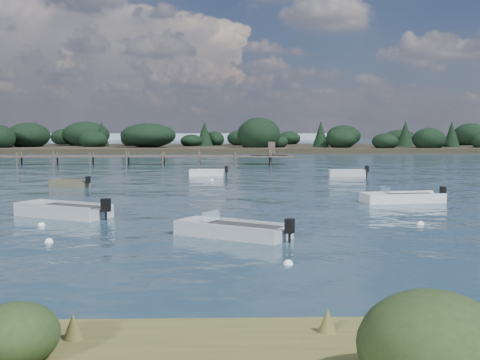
{
  "coord_description": "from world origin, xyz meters",
  "views": [
    {
      "loc": [
        -1.75,
        -23.86,
        4.2
      ],
      "look_at": [
        -0.71,
        14.0,
        1.0
      ],
      "focal_mm": 45.0,
      "sensor_mm": 36.0,
      "label": 1
    }
  ],
  "objects_px": {
    "tender_far_white": "(207,174)",
    "tender_far_grey": "(70,185)",
    "dinghy_mid_grey": "(63,213)",
    "jetty": "(55,156)",
    "tender_far_grey_b": "(347,174)",
    "dinghy_mid_white_a": "(402,200)",
    "dinghy_near_olive": "(232,233)"
  },
  "relations": [
    {
      "from": "tender_far_grey",
      "to": "dinghy_near_olive",
      "type": "height_order",
      "value": "dinghy_near_olive"
    },
    {
      "from": "dinghy_near_olive",
      "to": "dinghy_mid_grey",
      "type": "relative_size",
      "value": 0.94
    },
    {
      "from": "tender_far_white",
      "to": "tender_far_grey",
      "type": "bearing_deg",
      "value": -134.61
    },
    {
      "from": "dinghy_mid_white_a",
      "to": "tender_far_grey_b",
      "type": "bearing_deg",
      "value": 87.84
    },
    {
      "from": "tender_far_grey",
      "to": "jetty",
      "type": "distance_m",
      "value": 28.95
    },
    {
      "from": "dinghy_mid_grey",
      "to": "dinghy_mid_white_a",
      "type": "height_order",
      "value": "dinghy_mid_grey"
    },
    {
      "from": "tender_far_grey",
      "to": "jetty",
      "type": "xyz_separation_m",
      "value": [
        -8.69,
        27.6,
        0.84
      ]
    },
    {
      "from": "dinghy_mid_grey",
      "to": "dinghy_mid_white_a",
      "type": "distance_m",
      "value": 18.8
    },
    {
      "from": "tender_far_grey",
      "to": "dinghy_mid_white_a",
      "type": "xyz_separation_m",
      "value": [
        21.61,
        -10.04,
        0.01
      ]
    },
    {
      "from": "dinghy_mid_white_a",
      "to": "tender_far_white",
      "type": "bearing_deg",
      "value": 120.58
    },
    {
      "from": "tender_far_white",
      "to": "dinghy_mid_grey",
      "type": "xyz_separation_m",
      "value": [
        -6.24,
        -25.23,
        0.01
      ]
    },
    {
      "from": "tender_far_grey_b",
      "to": "dinghy_mid_white_a",
      "type": "distance_m",
      "value": 19.19
    },
    {
      "from": "tender_far_white",
      "to": "tender_far_grey",
      "type": "relative_size",
      "value": 1.09
    },
    {
      "from": "tender_far_grey_b",
      "to": "tender_far_white",
      "type": "height_order",
      "value": "tender_far_grey_b"
    },
    {
      "from": "dinghy_mid_grey",
      "to": "jetty",
      "type": "distance_m",
      "value": 44.61
    },
    {
      "from": "tender_far_white",
      "to": "dinghy_mid_white_a",
      "type": "distance_m",
      "value": 23.21
    },
    {
      "from": "tender_far_grey",
      "to": "dinghy_mid_white_a",
      "type": "bearing_deg",
      "value": -24.92
    },
    {
      "from": "tender_far_grey_b",
      "to": "dinghy_mid_grey",
      "type": "xyz_separation_m",
      "value": [
        -18.77,
        -24.42,
        0.0
      ]
    },
    {
      "from": "tender_far_grey_b",
      "to": "dinghy_near_olive",
      "type": "bearing_deg",
      "value": -109.59
    },
    {
      "from": "tender_far_grey_b",
      "to": "jetty",
      "type": "distance_m",
      "value": 36.11
    },
    {
      "from": "tender_far_white",
      "to": "dinghy_mid_white_a",
      "type": "bearing_deg",
      "value": -59.42
    },
    {
      "from": "tender_far_grey_b",
      "to": "dinghy_near_olive",
      "type": "distance_m",
      "value": 31.91
    },
    {
      "from": "tender_far_white",
      "to": "jetty",
      "type": "relative_size",
      "value": 0.05
    },
    {
      "from": "tender_far_grey_b",
      "to": "jetty",
      "type": "bearing_deg",
      "value": 149.23
    },
    {
      "from": "dinghy_near_olive",
      "to": "dinghy_mid_grey",
      "type": "xyz_separation_m",
      "value": [
        -8.08,
        5.64,
        0.02
      ]
    },
    {
      "from": "tender_far_grey",
      "to": "dinghy_near_olive",
      "type": "bearing_deg",
      "value": -60.92
    },
    {
      "from": "tender_far_grey",
      "to": "tender_far_white",
      "type": "bearing_deg",
      "value": 45.39
    },
    {
      "from": "tender_far_white",
      "to": "jetty",
      "type": "bearing_deg",
      "value": 136.32
    },
    {
      "from": "tender_far_grey",
      "to": "dinghy_mid_grey",
      "type": "distance_m",
      "value": 15.7
    },
    {
      "from": "tender_far_grey_b",
      "to": "dinghy_mid_white_a",
      "type": "bearing_deg",
      "value": -92.16
    },
    {
      "from": "tender_far_white",
      "to": "tender_far_grey",
      "type": "distance_m",
      "value": 13.96
    },
    {
      "from": "dinghy_mid_grey",
      "to": "tender_far_grey_b",
      "type": "bearing_deg",
      "value": 52.45
    }
  ]
}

